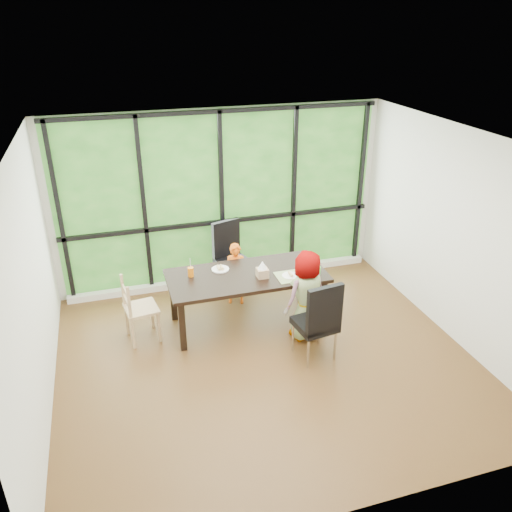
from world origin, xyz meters
name	(u,v)px	position (x,y,z in m)	size (l,w,h in m)	color
ground	(266,359)	(0.00, 0.00, 0.00)	(5.00, 5.00, 0.00)	black
back_wall	(221,199)	(0.00, 2.25, 1.35)	(5.00, 5.00, 0.00)	silver
foliage_backdrop	(221,199)	(0.00, 2.23, 1.35)	(4.80, 0.02, 2.65)	#21521A
window_mullions	(222,200)	(0.00, 2.19, 1.35)	(4.80, 0.06, 2.65)	black
window_sill	(225,278)	(0.00, 2.15, 0.05)	(4.80, 0.12, 0.10)	silver
dining_table	(247,298)	(0.01, 0.88, 0.38)	(2.10, 0.96, 0.75)	black
chair_window_leather	(233,258)	(0.07, 1.83, 0.54)	(0.46, 0.46, 1.08)	black
chair_interior_leather	(315,319)	(0.59, -0.09, 0.54)	(0.46, 0.46, 1.08)	black
chair_end_beech	(141,309)	(-1.40, 0.91, 0.45)	(0.42, 0.40, 0.90)	tan
child_toddler	(236,274)	(0.01, 1.46, 0.47)	(0.34, 0.22, 0.93)	#D9550D
child_older	(305,296)	(0.63, 0.35, 0.61)	(0.60, 0.39, 1.23)	slate
placemat	(294,276)	(0.59, 0.65, 0.75)	(0.47, 0.35, 0.01)	tan
plate_far	(220,269)	(-0.30, 1.11, 0.76)	(0.24, 0.24, 0.01)	white
plate_near	(290,276)	(0.55, 0.66, 0.76)	(0.23, 0.23, 0.01)	white
orange_cup	(191,272)	(-0.71, 1.04, 0.81)	(0.08, 0.08, 0.13)	orange
green_cup	(318,271)	(0.90, 0.59, 0.81)	(0.08, 0.08, 0.12)	#4EDE39
white_mug	(312,261)	(0.96, 0.92, 0.79)	(0.08, 0.08, 0.08)	white
tissue_box	(262,273)	(0.18, 0.74, 0.81)	(0.14, 0.14, 0.12)	tan
crepe_rolls_far	(220,268)	(-0.30, 1.11, 0.78)	(0.10, 0.12, 0.04)	tan
crepe_rolls_near	(290,274)	(0.55, 0.66, 0.78)	(0.05, 0.12, 0.04)	tan
straw_white	(190,265)	(-0.71, 1.04, 0.92)	(0.01, 0.01, 0.20)	white
straw_pink	(318,264)	(0.90, 0.59, 0.91)	(0.01, 0.01, 0.20)	pink
tissue	(262,265)	(0.18, 0.74, 0.93)	(0.12, 0.12, 0.11)	white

